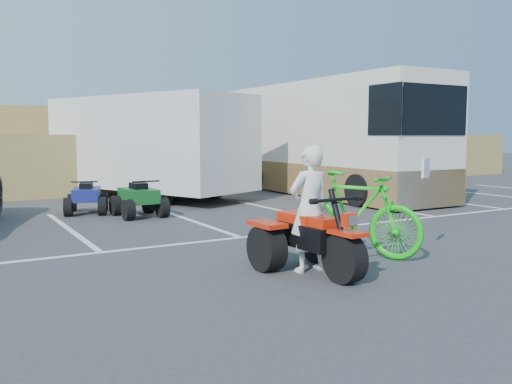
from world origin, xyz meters
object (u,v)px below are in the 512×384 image
quad_atv_green (139,216)px  quad_atv_blue (87,213)px  cargo_trailer (150,144)px  rv_motorhome (319,147)px  rider (309,209)px  green_dirt_bike (354,213)px  red_trike_atv (315,273)px

quad_atv_green → quad_atv_blue: bearing=128.3°
cargo_trailer → quad_atv_green: size_ratio=5.15×
rv_motorhome → quad_atv_blue: 8.31m
rider → quad_atv_blue: size_ratio=1.38×
green_dirt_bike → quad_atv_green: bearing=80.0°
rider → cargo_trailer: size_ratio=0.25×
rider → rv_motorhome: rv_motorhome is taller
rider → cargo_trailer: (1.13, 10.17, 0.79)m
rider → rv_motorhome: (6.66, 8.71, 0.66)m
green_dirt_bike → quad_atv_green: (-1.73, 5.96, -0.70)m
quad_atv_green → cargo_trailer: bearing=65.1°
red_trike_atv → rider: (-0.01, 0.15, 0.92)m
rider → quad_atv_blue: bearing=-82.1°
rider → green_dirt_bike: bearing=-160.9°
rider → quad_atv_blue: (-1.43, 7.63, -0.92)m
red_trike_atv → rider: size_ratio=0.97×
rv_motorhome → rider: bearing=-127.0°
rider → quad_atv_green: (-0.45, 6.47, -0.92)m
rider → quad_atv_green: 6.55m
rv_motorhome → quad_atv_green: rv_motorhome is taller
green_dirt_bike → quad_atv_blue: green_dirt_bike is taller
red_trike_atv → cargo_trailer: bearing=81.1°
green_dirt_bike → quad_atv_blue: 7.65m
red_trike_atv → rv_motorhome: rv_motorhome is taller
red_trike_atv → quad_atv_green: (-0.46, 6.62, 0.00)m
rider → quad_atv_blue: rider is taller
quad_atv_blue → cargo_trailer: bearing=61.8°
rv_motorhome → cargo_trailer: bearing=165.6°
rider → cargo_trailer: bearing=-99.1°
red_trike_atv → green_dirt_bike: (1.27, 0.66, 0.70)m
red_trike_atv → quad_atv_blue: (-1.44, 7.78, 0.00)m
green_dirt_bike → quad_atv_blue: bearing=84.7°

